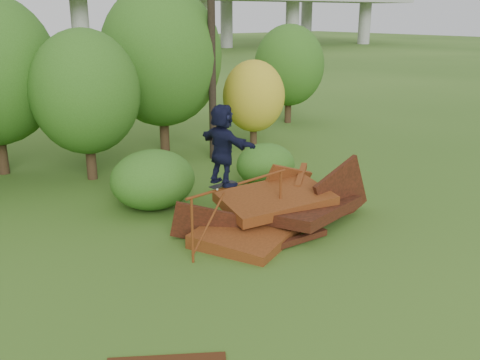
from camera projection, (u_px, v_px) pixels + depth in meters
ground at (320, 261)px, 12.24m from camera, size 240.00×240.00×0.00m
scrap_pile at (279, 212)px, 14.13m from camera, size 5.69×3.33×2.09m
grind_rail at (240, 197)px, 12.81m from camera, size 3.25×0.47×1.59m
skateboard at (223, 185)px, 12.32m from camera, size 0.73×0.28×0.07m
skater at (223, 145)px, 12.04m from camera, size 0.69×1.77×1.86m
tree_2 at (85, 92)px, 17.45m from camera, size 3.56×3.56×5.01m
tree_3 at (161, 56)px, 20.70m from camera, size 4.72×4.72×6.55m
tree_4 at (254, 96)px, 22.42m from camera, size 2.62×2.62×3.61m
tree_5 at (289, 65)px, 26.93m from camera, size 3.53×3.53×4.95m
shrub_left at (153, 180)px, 15.36m from camera, size 2.47×2.28×1.71m
shrub_right at (266, 165)px, 17.46m from camera, size 1.97×1.81×1.40m
utility_pole at (211, 19)px, 19.40m from camera, size 1.40×0.28×10.32m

